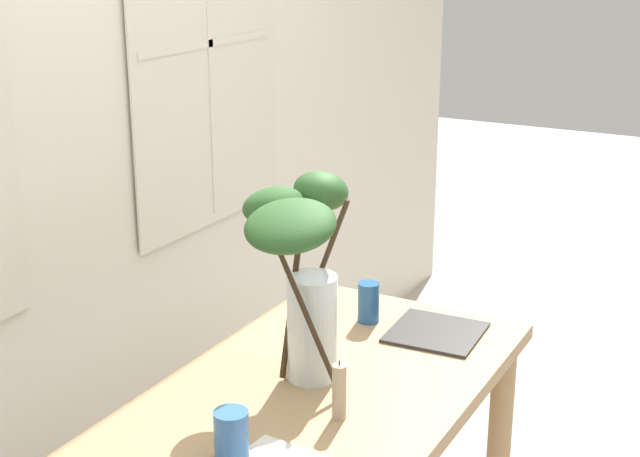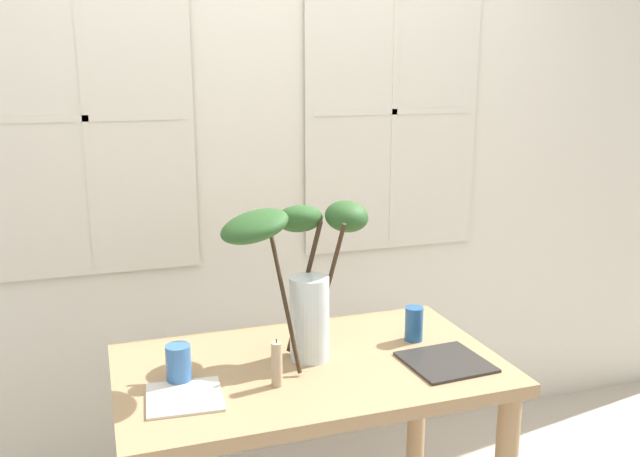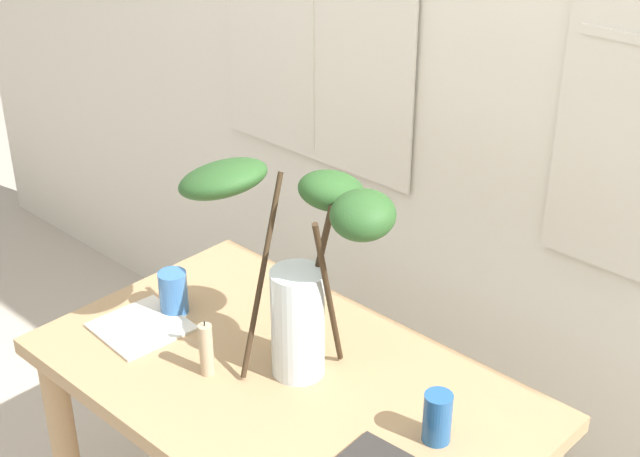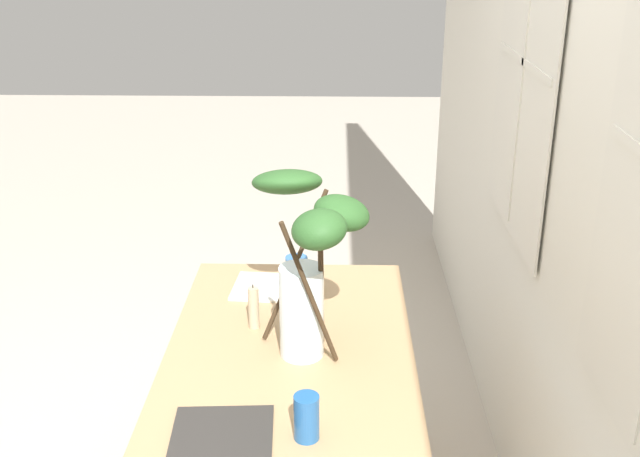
{
  "view_description": "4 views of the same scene",
  "coord_description": "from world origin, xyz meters",
  "px_view_note": "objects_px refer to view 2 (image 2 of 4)",
  "views": [
    {
      "loc": [
        -1.86,
        -1.0,
        1.85
      ],
      "look_at": [
        0.05,
        0.04,
        1.14
      ],
      "focal_mm": 52.22,
      "sensor_mm": 36.0,
      "label": 1
    },
    {
      "loc": [
        -0.61,
        -1.91,
        1.67
      ],
      "look_at": [
        0.06,
        0.08,
        1.18
      ],
      "focal_mm": 37.89,
      "sensor_mm": 36.0,
      "label": 2
    },
    {
      "loc": [
        1.27,
        -1.23,
        2.09
      ],
      "look_at": [
        0.05,
        0.07,
        1.14
      ],
      "focal_mm": 51.36,
      "sensor_mm": 36.0,
      "label": 3
    },
    {
      "loc": [
        1.93,
        0.13,
        1.93
      ],
      "look_at": [
        -0.0,
        0.09,
        1.14
      ],
      "focal_mm": 42.59,
      "sensor_mm": 36.0,
      "label": 4
    }
  ],
  "objects_px": {
    "dining_table": "(310,399)",
    "drinking_glass_blue_left": "(179,364)",
    "drinking_glass_blue_right": "(414,324)",
    "plate_square_right": "(446,362)",
    "vase_with_branches": "(301,267)",
    "pillar_candle": "(277,364)",
    "plate_square_left": "(184,397)"
  },
  "relations": [
    {
      "from": "dining_table",
      "to": "drinking_glass_blue_left",
      "type": "xyz_separation_m",
      "value": [
        -0.41,
        -0.0,
        0.18
      ]
    },
    {
      "from": "plate_square_right",
      "to": "drinking_glass_blue_left",
      "type": "bearing_deg",
      "value": 170.35
    },
    {
      "from": "vase_with_branches",
      "to": "plate_square_right",
      "type": "relative_size",
      "value": 2.24
    },
    {
      "from": "drinking_glass_blue_left",
      "to": "plate_square_left",
      "type": "height_order",
      "value": "drinking_glass_blue_left"
    },
    {
      "from": "vase_with_branches",
      "to": "plate_square_right",
      "type": "distance_m",
      "value": 0.55
    },
    {
      "from": "drinking_glass_blue_right",
      "to": "plate_square_right",
      "type": "bearing_deg",
      "value": -86.89
    },
    {
      "from": "dining_table",
      "to": "vase_with_branches",
      "type": "xyz_separation_m",
      "value": [
        -0.01,
        0.05,
        0.43
      ]
    },
    {
      "from": "drinking_glass_blue_left",
      "to": "drinking_glass_blue_right",
      "type": "height_order",
      "value": "drinking_glass_blue_right"
    },
    {
      "from": "dining_table",
      "to": "plate_square_left",
      "type": "xyz_separation_m",
      "value": [
        -0.41,
        -0.11,
        0.13
      ]
    },
    {
      "from": "drinking_glass_blue_left",
      "to": "plate_square_left",
      "type": "distance_m",
      "value": 0.12
    },
    {
      "from": "plate_square_right",
      "to": "pillar_candle",
      "type": "relative_size",
      "value": 1.67
    },
    {
      "from": "dining_table",
      "to": "drinking_glass_blue_left",
      "type": "height_order",
      "value": "drinking_glass_blue_left"
    },
    {
      "from": "dining_table",
      "to": "plate_square_left",
      "type": "bearing_deg",
      "value": -164.99
    },
    {
      "from": "vase_with_branches",
      "to": "plate_square_left",
      "type": "xyz_separation_m",
      "value": [
        -0.4,
        -0.16,
        -0.3
      ]
    },
    {
      "from": "drinking_glass_blue_right",
      "to": "plate_square_right",
      "type": "height_order",
      "value": "drinking_glass_blue_right"
    },
    {
      "from": "drinking_glass_blue_right",
      "to": "pillar_candle",
      "type": "xyz_separation_m",
      "value": [
        -0.54,
        -0.18,
        0.01
      ]
    },
    {
      "from": "dining_table",
      "to": "drinking_glass_blue_right",
      "type": "xyz_separation_m",
      "value": [
        0.4,
        0.07,
        0.19
      ]
    },
    {
      "from": "drinking_glass_blue_left",
      "to": "drinking_glass_blue_right",
      "type": "bearing_deg",
      "value": 4.69
    },
    {
      "from": "dining_table",
      "to": "drinking_glass_blue_left",
      "type": "distance_m",
      "value": 0.45
    },
    {
      "from": "drinking_glass_blue_left",
      "to": "plate_square_right",
      "type": "bearing_deg",
      "value": -9.65
    },
    {
      "from": "pillar_candle",
      "to": "vase_with_branches",
      "type": "bearing_deg",
      "value": 52.73
    },
    {
      "from": "vase_with_branches",
      "to": "plate_square_right",
      "type": "xyz_separation_m",
      "value": [
        0.42,
        -0.19,
        -0.3
      ]
    },
    {
      "from": "vase_with_branches",
      "to": "plate_square_right",
      "type": "bearing_deg",
      "value": -24.5
    },
    {
      "from": "vase_with_branches",
      "to": "drinking_glass_blue_left",
      "type": "bearing_deg",
      "value": -172.56
    },
    {
      "from": "drinking_glass_blue_left",
      "to": "drinking_glass_blue_right",
      "type": "distance_m",
      "value": 0.82
    },
    {
      "from": "dining_table",
      "to": "drinking_glass_blue_left",
      "type": "bearing_deg",
      "value": -179.92
    },
    {
      "from": "plate_square_left",
      "to": "vase_with_branches",
      "type": "bearing_deg",
      "value": 22.02
    },
    {
      "from": "vase_with_branches",
      "to": "drinking_glass_blue_right",
      "type": "distance_m",
      "value": 0.48
    },
    {
      "from": "drinking_glass_blue_left",
      "to": "drinking_glass_blue_right",
      "type": "xyz_separation_m",
      "value": [
        0.81,
        0.07,
        0.0
      ]
    },
    {
      "from": "vase_with_branches",
      "to": "drinking_glass_blue_left",
      "type": "distance_m",
      "value": 0.48
    },
    {
      "from": "drinking_glass_blue_left",
      "to": "drinking_glass_blue_right",
      "type": "relative_size",
      "value": 0.99
    },
    {
      "from": "vase_with_branches",
      "to": "drinking_glass_blue_left",
      "type": "height_order",
      "value": "vase_with_branches"
    }
  ]
}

